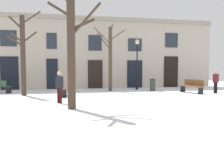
{
  "coord_description": "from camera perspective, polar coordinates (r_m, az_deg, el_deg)",
  "views": [
    {
      "loc": [
        -2.71,
        -11.67,
        1.76
      ],
      "look_at": [
        0.0,
        1.62,
        0.81
      ],
      "focal_mm": 37.32,
      "sensor_mm": 36.0,
      "label": 1
    }
  ],
  "objects": [
    {
      "name": "tree_foreground",
      "position": [
        10.07,
        -9.9,
        10.25
      ],
      "size": [
        2.22,
        1.0,
        5.43
      ],
      "color": "#423326",
      "rests_on": "ground"
    },
    {
      "name": "tree_center",
      "position": [
        17.6,
        -0.47,
        6.6
      ],
      "size": [
        2.36,
        0.96,
        5.17
      ],
      "color": "#4C3D2D",
      "rests_on": "ground"
    },
    {
      "name": "bench_near_lamp",
      "position": [
        17.14,
        19.04,
        -0.48
      ],
      "size": [
        0.99,
        1.79,
        0.95
      ],
      "rotation": [
        0.0,
        0.0,
        5.02
      ],
      "color": "brown",
      "rests_on": "ground"
    },
    {
      "name": "bench_near_center_tree",
      "position": [
        18.14,
        -25.52,
        -0.46
      ],
      "size": [
        1.55,
        1.65,
        0.88
      ],
      "rotation": [
        0.0,
        0.0,
        2.3
      ],
      "color": "#2D4C33",
      "rests_on": "ground"
    },
    {
      "name": "building_facade",
      "position": [
        20.18,
        -3.8,
        7.81
      ],
      "size": [
        21.38,
        0.6,
        6.12
      ],
      "color": "#BCB29E",
      "rests_on": "ground"
    },
    {
      "name": "tree_near_facade",
      "position": [
        15.76,
        -21.02,
        7.18
      ],
      "size": [
        2.05,
        1.35,
        5.33
      ],
      "color": "#423326",
      "rests_on": "ground"
    },
    {
      "name": "litter_bin",
      "position": [
        17.93,
        9.93,
        -0.19
      ],
      "size": [
        0.44,
        0.44,
        0.92
      ],
      "color": "#2D3D2D",
      "rests_on": "ground"
    },
    {
      "name": "person_crossing_plaza",
      "position": [
        17.5,
        24.07,
        0.73
      ],
      "size": [
        0.43,
        0.35,
        1.58
      ],
      "rotation": [
        0.0,
        0.0,
        3.53
      ],
      "color": "black",
      "rests_on": "ground"
    },
    {
      "name": "ground_plane",
      "position": [
        12.11,
        1.53,
        -4.34
      ],
      "size": [
        34.21,
        34.21,
        0.0
      ],
      "primitive_type": "plane",
      "color": "white"
    },
    {
      "name": "streetlamp",
      "position": [
        18.95,
        6.16,
        6.16
      ],
      "size": [
        0.3,
        0.3,
        4.07
      ],
      "color": "black",
      "rests_on": "ground"
    },
    {
      "name": "bench_back_to_back_right",
      "position": [
        14.84,
        -12.14,
        -1.05
      ],
      "size": [
        0.5,
        1.87,
        0.88
      ],
      "rotation": [
        0.0,
        0.0,
        1.61
      ],
      "color": "#51331E",
      "rests_on": "ground"
    },
    {
      "name": "person_near_bench",
      "position": [
        11.78,
        -12.76,
        -0.45
      ],
      "size": [
        0.39,
        0.44,
        1.58
      ],
      "rotation": [
        0.0,
        0.0,
        2.13
      ],
      "color": "#350F0F",
      "rests_on": "ground"
    }
  ]
}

